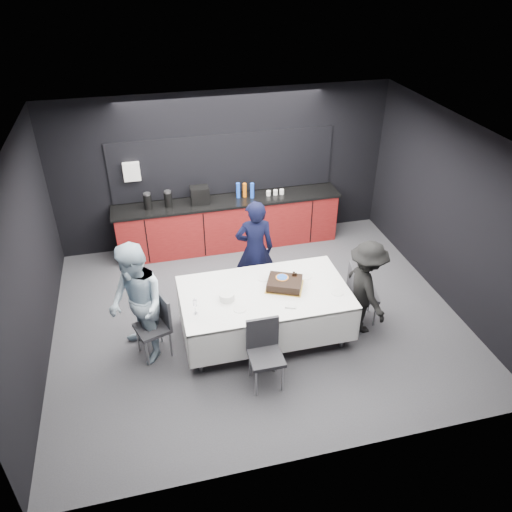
{
  "coord_description": "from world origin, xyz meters",
  "views": [
    {
      "loc": [
        -1.43,
        -5.73,
        4.89
      ],
      "look_at": [
        0.0,
        0.1,
        1.05
      ],
      "focal_mm": 35.0,
      "sensor_mm": 36.0,
      "label": 1
    }
  ],
  "objects_px": {
    "cake_assembly": "(285,283)",
    "person_center": "(255,250)",
    "party_table": "(265,299)",
    "champagne_flute": "(195,304)",
    "chair_near": "(264,348)",
    "chair_right": "(358,290)",
    "person_left": "(137,305)",
    "person_right": "(366,288)",
    "chair_left": "(157,321)",
    "plate_stack": "(227,296)"
  },
  "relations": [
    {
      "from": "cake_assembly",
      "to": "person_right",
      "type": "xyz_separation_m",
      "value": [
        1.13,
        -0.23,
        -0.12
      ]
    },
    {
      "from": "chair_near",
      "to": "person_center",
      "type": "xyz_separation_m",
      "value": [
        0.33,
        1.86,
        0.29
      ]
    },
    {
      "from": "cake_assembly",
      "to": "chair_left",
      "type": "distance_m",
      "value": 1.81
    },
    {
      "from": "cake_assembly",
      "to": "plate_stack",
      "type": "xyz_separation_m",
      "value": [
        -0.84,
        -0.09,
        -0.01
      ]
    },
    {
      "from": "chair_right",
      "to": "champagne_flute",
      "type": "bearing_deg",
      "value": -173.7
    },
    {
      "from": "cake_assembly",
      "to": "plate_stack",
      "type": "relative_size",
      "value": 2.98
    },
    {
      "from": "party_table",
      "to": "plate_stack",
      "type": "relative_size",
      "value": 11.1
    },
    {
      "from": "plate_stack",
      "to": "chair_right",
      "type": "bearing_deg",
      "value": 2.19
    },
    {
      "from": "champagne_flute",
      "to": "chair_left",
      "type": "height_order",
      "value": "champagne_flute"
    },
    {
      "from": "person_right",
      "to": "chair_near",
      "type": "bearing_deg",
      "value": 107.01
    },
    {
      "from": "party_table",
      "to": "plate_stack",
      "type": "bearing_deg",
      "value": -174.52
    },
    {
      "from": "chair_right",
      "to": "person_left",
      "type": "relative_size",
      "value": 0.53
    },
    {
      "from": "plate_stack",
      "to": "chair_near",
      "type": "height_order",
      "value": "chair_near"
    },
    {
      "from": "person_center",
      "to": "cake_assembly",
      "type": "bearing_deg",
      "value": 104.93
    },
    {
      "from": "party_table",
      "to": "plate_stack",
      "type": "distance_m",
      "value": 0.58
    },
    {
      "from": "person_left",
      "to": "person_right",
      "type": "distance_m",
      "value": 3.15
    },
    {
      "from": "party_table",
      "to": "person_center",
      "type": "relative_size",
      "value": 1.4
    },
    {
      "from": "person_left",
      "to": "cake_assembly",
      "type": "bearing_deg",
      "value": 69.85
    },
    {
      "from": "chair_right",
      "to": "person_left",
      "type": "height_order",
      "value": "person_left"
    },
    {
      "from": "cake_assembly",
      "to": "chair_left",
      "type": "xyz_separation_m",
      "value": [
        -1.79,
        -0.02,
        -0.31
      ]
    },
    {
      "from": "plate_stack",
      "to": "person_center",
      "type": "distance_m",
      "value": 1.26
    },
    {
      "from": "cake_assembly",
      "to": "party_table",
      "type": "bearing_deg",
      "value": -172.97
    },
    {
      "from": "champagne_flute",
      "to": "person_right",
      "type": "relative_size",
      "value": 0.15
    },
    {
      "from": "champagne_flute",
      "to": "chair_near",
      "type": "distance_m",
      "value": 1.05
    },
    {
      "from": "chair_right",
      "to": "chair_near",
      "type": "bearing_deg",
      "value": -152.43
    },
    {
      "from": "person_right",
      "to": "champagne_flute",
      "type": "bearing_deg",
      "value": 86.85
    },
    {
      "from": "person_left",
      "to": "party_table",
      "type": "bearing_deg",
      "value": 68.83
    },
    {
      "from": "party_table",
      "to": "person_center",
      "type": "bearing_deg",
      "value": 83.87
    },
    {
      "from": "chair_near",
      "to": "person_right",
      "type": "distance_m",
      "value": 1.77
    },
    {
      "from": "champagne_flute",
      "to": "chair_right",
      "type": "distance_m",
      "value": 2.46
    },
    {
      "from": "cake_assembly",
      "to": "chair_left",
      "type": "relative_size",
      "value": 0.67
    },
    {
      "from": "champagne_flute",
      "to": "person_right",
      "type": "distance_m",
      "value": 2.42
    },
    {
      "from": "party_table",
      "to": "champagne_flute",
      "type": "relative_size",
      "value": 10.36
    },
    {
      "from": "party_table",
      "to": "plate_stack",
      "type": "xyz_separation_m",
      "value": [
        -0.54,
        -0.05,
        0.19
      ]
    },
    {
      "from": "cake_assembly",
      "to": "chair_right",
      "type": "bearing_deg",
      "value": -0.67
    },
    {
      "from": "champagne_flute",
      "to": "person_center",
      "type": "xyz_separation_m",
      "value": [
        1.1,
        1.27,
        -0.11
      ]
    },
    {
      "from": "chair_near",
      "to": "chair_right",
      "type": "bearing_deg",
      "value": 27.57
    },
    {
      "from": "champagne_flute",
      "to": "person_right",
      "type": "xyz_separation_m",
      "value": [
        2.41,
        0.05,
        -0.21
      ]
    },
    {
      "from": "party_table",
      "to": "chair_right",
      "type": "distance_m",
      "value": 1.43
    },
    {
      "from": "cake_assembly",
      "to": "chair_near",
      "type": "height_order",
      "value": "cake_assembly"
    },
    {
      "from": "plate_stack",
      "to": "chair_right",
      "type": "height_order",
      "value": "chair_right"
    },
    {
      "from": "person_right",
      "to": "chair_left",
      "type": "bearing_deg",
      "value": 81.55
    },
    {
      "from": "plate_stack",
      "to": "chair_left",
      "type": "bearing_deg",
      "value": 175.96
    },
    {
      "from": "party_table",
      "to": "chair_right",
      "type": "relative_size",
      "value": 2.51
    },
    {
      "from": "chair_near",
      "to": "person_center",
      "type": "bearing_deg",
      "value": 79.98
    },
    {
      "from": "party_table",
      "to": "cake_assembly",
      "type": "distance_m",
      "value": 0.36
    },
    {
      "from": "cake_assembly",
      "to": "person_left",
      "type": "relative_size",
      "value": 0.36
    },
    {
      "from": "chair_right",
      "to": "cake_assembly",
      "type": "bearing_deg",
      "value": 179.33
    },
    {
      "from": "chair_left",
      "to": "person_right",
      "type": "distance_m",
      "value": 2.93
    },
    {
      "from": "cake_assembly",
      "to": "person_center",
      "type": "distance_m",
      "value": 1.01
    }
  ]
}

